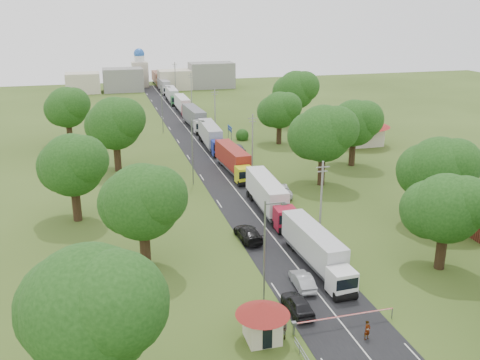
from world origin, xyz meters
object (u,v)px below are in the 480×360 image
object	(u,v)px
boom_barrier	(329,319)
truck_0	(317,249)
info_sign	(230,132)
car_lane_front	(297,304)
pedestrian_near	(367,330)
car_lane_mid	(302,281)
guard_booth	(263,316)

from	to	relation	value
boom_barrier	truck_0	world-z (taller)	truck_0
info_sign	car_lane_front	distance (m)	57.53
info_sign	truck_0	world-z (taller)	info_sign
car_lane_front	pedestrian_near	world-z (taller)	pedestrian_near
info_sign	boom_barrier	bearing A→B (deg)	-96.24
info_sign	pedestrian_near	world-z (taller)	info_sign
boom_barrier	car_lane_mid	size ratio (longest dim) A/B	2.13
guard_booth	car_lane_front	size ratio (longest dim) A/B	0.96
pedestrian_near	boom_barrier	bearing A→B (deg)	116.90
car_lane_front	pedestrian_near	size ratio (longest dim) A/B	2.77
info_sign	car_lane_front	size ratio (longest dim) A/B	0.90
info_sign	pedestrian_near	xyz separation A→B (m)	(-4.24, -62.17, -2.18)
boom_barrier	car_lane_mid	xyz separation A→B (m)	(0.36, 7.00, -0.18)
guard_booth	truck_0	xyz separation A→B (m)	(9.10, 10.58, -0.12)
guard_booth	truck_0	size ratio (longest dim) A/B	0.32
pedestrian_near	car_lane_front	bearing A→B (deg)	106.94
info_sign	truck_0	distance (m)	49.54
info_sign	truck_0	xyz separation A→B (m)	(-3.30, -49.42, -0.96)
car_lane_mid	truck_0	bearing A→B (deg)	-125.92
truck_0	pedestrian_near	size ratio (longest dim) A/B	8.46
truck_0	car_lane_front	distance (m)	9.03
info_sign	pedestrian_near	size ratio (longest dim) A/B	2.49
boom_barrier	car_lane_mid	distance (m)	7.01
truck_0	car_lane_front	xyz separation A→B (m)	(-4.90, -7.48, -1.27)
guard_booth	car_lane_front	distance (m)	5.40
info_sign	car_lane_mid	xyz separation A→B (m)	(-6.20, -53.00, -2.29)
guard_booth	car_lane_mid	bearing A→B (deg)	48.48
guard_booth	car_lane_mid	size ratio (longest dim) A/B	1.01
boom_barrier	info_sign	bearing A→B (deg)	83.76
truck_0	car_lane_mid	world-z (taller)	truck_0
boom_barrier	guard_booth	size ratio (longest dim) A/B	2.10
car_lane_front	car_lane_mid	bearing A→B (deg)	-118.04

